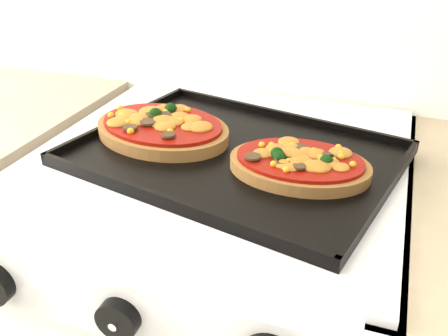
% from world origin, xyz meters
% --- Properties ---
extents(control_panel, '(0.60, 0.02, 0.09)m').
position_xyz_m(control_panel, '(0.04, 1.39, 0.85)').
color(control_panel, silver).
rests_on(control_panel, stove).
extents(knob_center, '(0.05, 0.02, 0.05)m').
position_xyz_m(knob_center, '(0.04, 1.37, 0.85)').
color(knob_center, black).
rests_on(knob_center, control_panel).
extents(baking_tray, '(0.55, 0.45, 0.02)m').
position_xyz_m(baking_tray, '(0.07, 1.69, 0.92)').
color(baking_tray, black).
rests_on(baking_tray, stove).
extents(pizza_left, '(0.27, 0.22, 0.04)m').
position_xyz_m(pizza_left, '(-0.07, 1.71, 0.94)').
color(pizza_left, brown).
rests_on(pizza_left, baking_tray).
extents(pizza_right, '(0.21, 0.15, 0.03)m').
position_xyz_m(pizza_right, '(0.18, 1.66, 0.94)').
color(pizza_right, brown).
rests_on(pizza_right, baking_tray).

